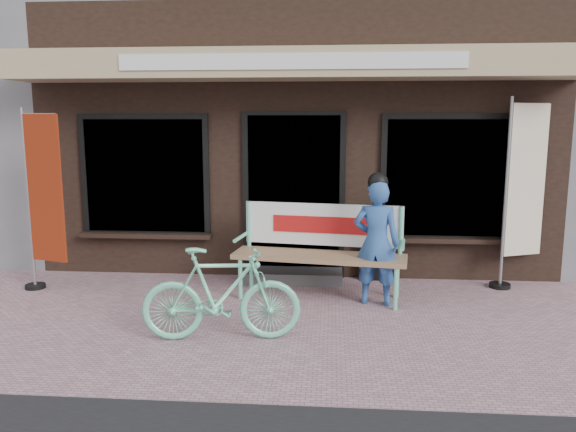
# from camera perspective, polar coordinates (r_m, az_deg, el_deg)

# --- Properties ---
(ground) EXTENTS (70.00, 70.00, 0.00)m
(ground) POSITION_cam_1_polar(r_m,az_deg,el_deg) (5.76, -0.80, -11.55)
(ground) COLOR #AC838F
(ground) RESTS_ON ground
(storefront) EXTENTS (7.00, 6.77, 6.00)m
(storefront) POSITION_cam_1_polar(r_m,az_deg,el_deg) (10.36, 1.77, 14.72)
(storefront) COLOR black
(storefront) RESTS_ON ground
(bench) EXTENTS (2.08, 0.81, 1.10)m
(bench) POSITION_cam_1_polar(r_m,az_deg,el_deg) (6.68, 3.35, -2.77)
(bench) COLOR #70DCB1
(bench) RESTS_ON ground
(person) EXTENTS (0.57, 0.43, 1.52)m
(person) POSITION_cam_1_polar(r_m,az_deg,el_deg) (6.43, 8.98, -2.44)
(person) COLOR #2D589D
(person) RESTS_ON ground
(bicycle) EXTENTS (1.56, 0.60, 0.91)m
(bicycle) POSITION_cam_1_polar(r_m,az_deg,el_deg) (5.42, -6.80, -7.88)
(bicycle) COLOR #70DCB1
(bicycle) RESTS_ON ground
(nobori_red) EXTENTS (0.66, 0.32, 2.24)m
(nobori_red) POSITION_cam_1_polar(r_m,az_deg,el_deg) (7.41, -23.65, 1.66)
(nobori_red) COLOR gray
(nobori_red) RESTS_ON ground
(nobori_cream) EXTENTS (0.69, 0.39, 2.37)m
(nobori_cream) POSITION_cam_1_polar(r_m,az_deg,el_deg) (7.54, 22.69, 2.38)
(nobori_cream) COLOR gray
(nobori_cream) RESTS_ON ground
(menu_stand) EXTENTS (0.51, 0.16, 1.00)m
(menu_stand) POSITION_cam_1_polar(r_m,az_deg,el_deg) (7.44, 9.19, -2.63)
(menu_stand) COLOR black
(menu_stand) RESTS_ON ground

